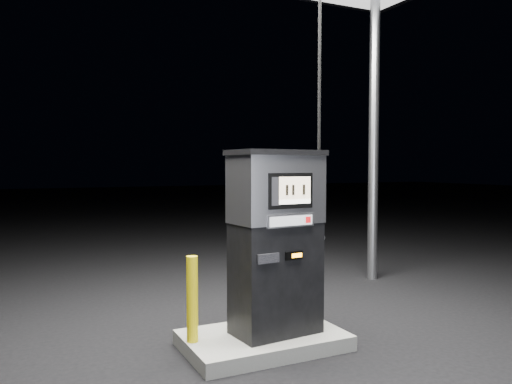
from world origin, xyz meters
name	(u,v)px	position (x,y,z in m)	size (l,w,h in m)	color
ground	(263,347)	(0.00, 0.00, 0.00)	(80.00, 80.00, 0.00)	black
pump_island	(263,340)	(0.00, 0.00, 0.07)	(1.60, 1.00, 0.15)	slate
fuel_dispenser	(276,240)	(0.12, -0.05, 1.10)	(1.04, 0.63, 3.85)	black
bollard_left	(192,299)	(-0.73, 0.08, 0.57)	(0.11, 0.11, 0.83)	yellow
bollard_right	(302,286)	(0.56, 0.16, 0.54)	(0.10, 0.10, 0.78)	yellow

